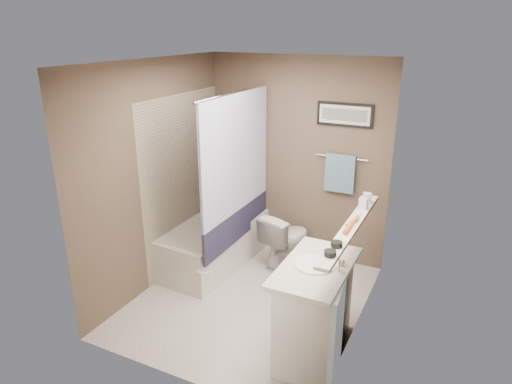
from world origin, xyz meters
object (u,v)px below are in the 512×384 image
at_px(bathtub, 214,243).
at_px(toilet, 286,239).
at_px(vanity, 315,311).
at_px(candle_bowl_far, 337,244).
at_px(soap_bottle, 364,200).
at_px(glass_jar, 367,198).
at_px(candle_bowl_near, 330,253).
at_px(hair_brush_front, 348,228).
at_px(hair_brush_back, 353,221).

distance_m(bathtub, toilet, 0.86).
bearing_deg(vanity, toilet, 114.92).
xyz_separation_m(candle_bowl_far, soap_bottle, (0.00, 0.85, 0.06)).
bearing_deg(glass_jar, vanity, -102.02).
distance_m(bathtub, candle_bowl_near, 2.38).
bearing_deg(toilet, bathtub, 37.85).
bearing_deg(toilet, glass_jar, 171.41).
bearing_deg(candle_bowl_far, candle_bowl_near, -90.00).
height_order(hair_brush_front, glass_jar, glass_jar).
relative_size(bathtub, candle_bowl_near, 16.67).
distance_m(candle_bowl_far, glass_jar, 1.00).
height_order(candle_bowl_near, hair_brush_back, hair_brush_back).
xyz_separation_m(candle_bowl_far, hair_brush_front, (0.00, 0.33, 0.00)).
relative_size(bathtub, candle_bowl_far, 16.67).
bearing_deg(candle_bowl_far, hair_brush_back, 90.00).
bearing_deg(bathtub, toilet, 25.01).
distance_m(toilet, hair_brush_front, 1.70).
distance_m(bathtub, hair_brush_back, 2.10).
xyz_separation_m(vanity, candle_bowl_near, (0.19, -0.29, 0.73)).
bearing_deg(vanity, hair_brush_front, 40.95).
distance_m(glass_jar, soap_bottle, 0.15).
xyz_separation_m(candle_bowl_near, glass_jar, (0.00, 1.16, 0.03)).
height_order(toilet, hair_brush_back, hair_brush_back).
distance_m(toilet, candle_bowl_near, 2.05).
bearing_deg(hair_brush_back, candle_bowl_far, -90.00).
height_order(toilet, hair_brush_front, hair_brush_front).
xyz_separation_m(candle_bowl_far, glass_jar, (0.00, 1.00, 0.03)).
distance_m(candle_bowl_near, soap_bottle, 1.01).
relative_size(toilet, hair_brush_front, 3.05).
height_order(toilet, candle_bowl_far, candle_bowl_far).
relative_size(toilet, candle_bowl_near, 7.46).
bearing_deg(vanity, hair_brush_back, 55.29).
bearing_deg(hair_brush_back, glass_jar, 90.00).
height_order(candle_bowl_far, glass_jar, glass_jar).
bearing_deg(hair_brush_back, candle_bowl_near, -90.00).
bearing_deg(glass_jar, bathtub, 175.66).
distance_m(bathtub, glass_jar, 2.01).
height_order(bathtub, vanity, vanity).
xyz_separation_m(bathtub, candle_bowl_far, (1.79, -1.13, 0.89)).
relative_size(candle_bowl_far, hair_brush_front, 0.41).
relative_size(bathtub, glass_jar, 15.00).
bearing_deg(hair_brush_front, soap_bottle, 90.00).
xyz_separation_m(toilet, hair_brush_front, (0.99, -1.12, 0.80)).
bearing_deg(bathtub, candle_bowl_near, -32.71).
height_order(candle_bowl_near, hair_brush_front, hair_brush_front).
bearing_deg(candle_bowl_far, glass_jar, 90.00).
bearing_deg(hair_brush_back, vanity, -118.41).
bearing_deg(soap_bottle, hair_brush_front, -90.00).
distance_m(candle_bowl_near, hair_brush_front, 0.49).
height_order(vanity, glass_jar, glass_jar).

